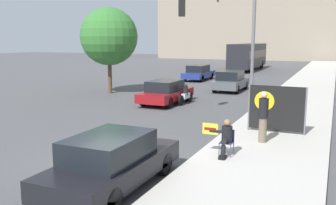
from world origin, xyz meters
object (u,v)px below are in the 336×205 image
object	(u,v)px
protest_banner	(276,108)
city_bus_on_road	(248,55)
car_on_road_nearest	(166,92)
car_on_road_distant	(199,73)
pedestrian_behind	(278,110)
parked_car_curbside	(112,161)
traffic_light_pole	(226,32)
motorcycle_on_road	(186,95)
seated_protester	(225,137)
jogger_on_sidewalk	(263,117)
car_on_road_midblock	(230,81)
street_tree_near_curb	(109,37)

from	to	relation	value
protest_banner	city_bus_on_road	world-z (taller)	city_bus_on_road
car_on_road_nearest	car_on_road_distant	xyz separation A→B (m)	(-2.66, 13.26, 0.01)
pedestrian_behind	parked_car_curbside	world-z (taller)	pedestrian_behind
traffic_light_pole	motorcycle_on_road	bearing A→B (deg)	135.69
car_on_road_nearest	city_bus_on_road	size ratio (longest dim) A/B	0.40
car_on_road_distant	motorcycle_on_road	world-z (taller)	car_on_road_distant
pedestrian_behind	parked_car_curbside	bearing A→B (deg)	-133.98
car_on_road_nearest	city_bus_on_road	xyz separation A→B (m)	(-1.03, 27.09, 1.18)
motorcycle_on_road	seated_protester	bearing A→B (deg)	-61.72
pedestrian_behind	car_on_road_distant	world-z (taller)	pedestrian_behind
city_bus_on_road	parked_car_curbside	bearing A→B (deg)	-82.54
protest_banner	jogger_on_sidewalk	bearing A→B (deg)	-96.84
jogger_on_sidewalk	pedestrian_behind	xyz separation A→B (m)	(0.23, 2.08, -0.08)
protest_banner	traffic_light_pole	xyz separation A→B (m)	(-2.80, 2.54, 3.01)
pedestrian_behind	traffic_light_pole	size ratio (longest dim) A/B	0.29
seated_protester	motorcycle_on_road	world-z (taller)	seated_protester
seated_protester	city_bus_on_road	size ratio (longest dim) A/B	0.10
car_on_road_distant	city_bus_on_road	distance (m)	13.97
jogger_on_sidewalk	pedestrian_behind	distance (m)	2.10
traffic_light_pole	car_on_road_midblock	distance (m)	10.70
jogger_on_sidewalk	street_tree_near_curb	xyz separation A→B (m)	(-12.51, 9.37, 2.91)
motorcycle_on_road	street_tree_near_curb	xyz separation A→B (m)	(-6.62, 1.97, 3.50)
protest_banner	city_bus_on_road	bearing A→B (deg)	104.24
parked_car_curbside	car_on_road_distant	bearing A→B (deg)	104.85
car_on_road_distant	pedestrian_behind	bearing A→B (deg)	-61.41
traffic_light_pole	motorcycle_on_road	xyz separation A→B (m)	(-3.29, 3.21, -3.64)
car_on_road_distant	traffic_light_pole	bearing A→B (deg)	-66.24
car_on_road_distant	jogger_on_sidewalk	bearing A→B (deg)	-64.47
traffic_light_pole	car_on_road_midblock	bearing A→B (deg)	103.24
car_on_road_midblock	seated_protester	bearing A→B (deg)	-75.64
seated_protester	city_bus_on_road	world-z (taller)	city_bus_on_road
car_on_road_midblock	city_bus_on_road	world-z (taller)	city_bus_on_road
protest_banner	street_tree_near_curb	world-z (taller)	street_tree_near_curb
car_on_road_nearest	protest_banner	bearing A→B (deg)	-36.40
seated_protester	city_bus_on_road	bearing A→B (deg)	124.09
parked_car_curbside	city_bus_on_road	world-z (taller)	city_bus_on_road
protest_banner	seated_protester	bearing A→B (deg)	-104.90
pedestrian_behind	parked_car_curbside	xyz separation A→B (m)	(-3.08, -7.52, -0.31)
car_on_road_midblock	street_tree_near_curb	distance (m)	9.50
protest_banner	parked_car_curbside	size ratio (longest dim) A/B	0.50
parked_car_curbside	car_on_road_midblock	distance (m)	19.61
traffic_light_pole	city_bus_on_road	world-z (taller)	traffic_light_pole
jogger_on_sidewalk	city_bus_on_road	xyz separation A→B (m)	(-8.02, 34.03, 0.78)
traffic_light_pole	car_on_road_distant	distance (m)	17.84
car_on_road_midblock	pedestrian_behind	bearing A→B (deg)	-66.74
pedestrian_behind	street_tree_near_curb	world-z (taller)	street_tree_near_curb
traffic_light_pole	car_on_road_nearest	distance (m)	6.23
seated_protester	parked_car_curbside	world-z (taller)	parked_car_curbside
protest_banner	car_on_road_midblock	world-z (taller)	protest_banner
parked_car_curbside	pedestrian_behind	bearing A→B (deg)	67.73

